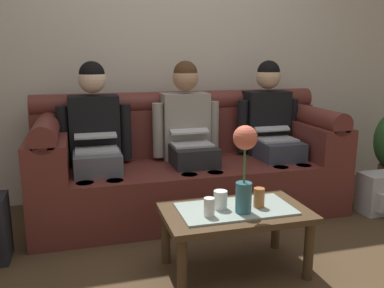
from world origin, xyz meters
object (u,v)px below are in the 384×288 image
(couch, at_px, (189,167))
(coffee_table, at_px, (235,218))
(person_left, at_px, (96,137))
(person_middle, at_px, (189,132))
(cup_near_left, at_px, (259,198))
(person_right, at_px, (271,128))
(flower_vase, at_px, (245,161))
(backpack_right, at_px, (380,194))
(cup_near_right, at_px, (220,200))
(cup_far_center, at_px, (209,207))

(couch, height_order, coffee_table, couch)
(person_left, xyz_separation_m, person_middle, (0.73, 0.00, -0.00))
(cup_near_left, bearing_deg, coffee_table, 172.11)
(person_right, distance_m, flower_vase, 1.32)
(backpack_right, bearing_deg, person_middle, 161.28)
(cup_near_left, height_order, cup_near_right, cup_near_left)
(cup_near_left, bearing_deg, couch, 97.45)
(person_left, height_order, person_right, same)
(person_right, bearing_deg, person_middle, -179.98)
(cup_near_right, bearing_deg, person_left, 122.24)
(cup_near_left, xyz_separation_m, cup_near_right, (-0.23, 0.03, -0.00))
(couch, relative_size, person_middle, 1.99)
(cup_near_right, distance_m, cup_far_center, 0.13)
(flower_vase, height_order, cup_far_center, flower_vase)
(person_middle, height_order, flower_vase, person_middle)
(couch, xyz_separation_m, backpack_right, (1.48, -0.50, -0.20))
(person_middle, distance_m, cup_near_left, 1.08)
(flower_vase, bearing_deg, backpack_right, 22.65)
(person_left, height_order, cup_near_left, person_left)
(cup_far_center, bearing_deg, coffee_table, 22.42)
(flower_vase, relative_size, cup_near_right, 4.63)
(coffee_table, relative_size, backpack_right, 2.55)
(person_right, bearing_deg, cup_near_right, -128.79)
(couch, relative_size, flower_vase, 4.89)
(cup_near_left, height_order, cup_far_center, cup_near_left)
(person_left, distance_m, person_middle, 0.73)
(person_middle, bearing_deg, coffee_table, -90.00)
(coffee_table, bearing_deg, person_left, 125.29)
(cup_near_left, bearing_deg, backpack_right, 22.50)
(person_right, bearing_deg, couch, 179.66)
(flower_vase, relative_size, cup_far_center, 4.74)
(coffee_table, height_order, cup_far_center, cup_far_center)
(cup_near_left, relative_size, cup_far_center, 1.08)
(cup_far_center, height_order, backpack_right, cup_far_center)
(person_left, distance_m, cup_near_right, 1.23)
(person_left, xyz_separation_m, person_right, (1.47, 0.00, -0.00))
(person_left, distance_m, backpack_right, 2.32)
(person_middle, height_order, cup_near_left, person_middle)
(person_middle, bearing_deg, cup_near_left, -82.52)
(couch, bearing_deg, cup_near_right, -94.93)
(person_right, relative_size, flower_vase, 2.45)
(person_middle, xyz_separation_m, backpack_right, (1.48, -0.50, -0.50))
(person_left, relative_size, cup_far_center, 11.63)
(person_left, relative_size, coffee_table, 1.44)
(flower_vase, bearing_deg, person_right, 57.17)
(cup_near_right, xyz_separation_m, backpack_right, (1.57, 0.52, -0.29))
(couch, distance_m, person_right, 0.79)
(flower_vase, distance_m, cup_far_center, 0.32)
(person_left, height_order, flower_vase, person_left)
(flower_vase, height_order, cup_near_right, flower_vase)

